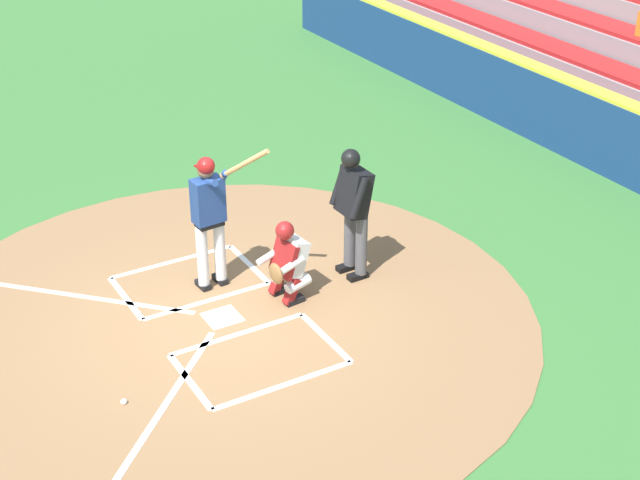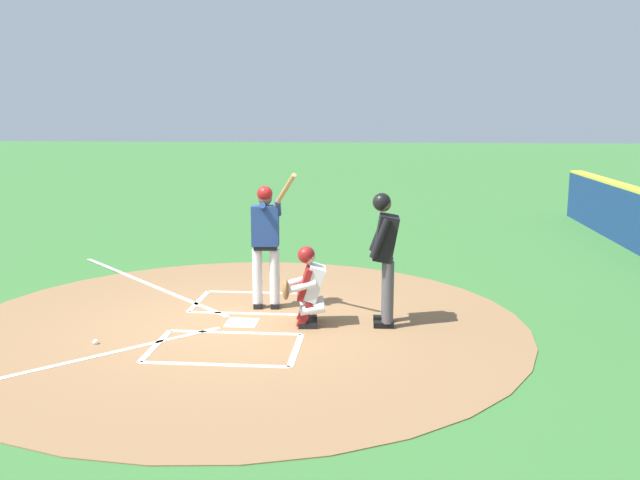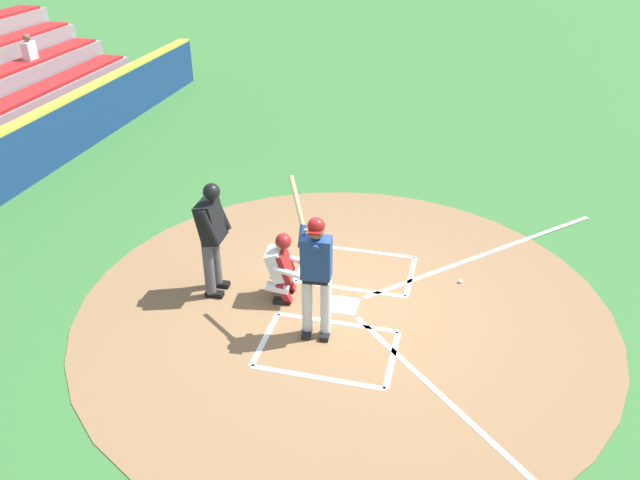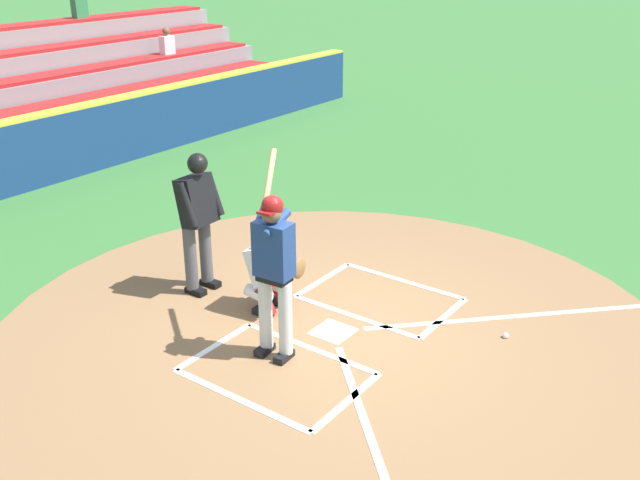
{
  "view_description": "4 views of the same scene",
  "coord_description": "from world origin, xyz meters",
  "px_view_note": "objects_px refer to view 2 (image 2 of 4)",
  "views": [
    {
      "loc": [
        -9.58,
        4.13,
        6.68
      ],
      "look_at": [
        -0.29,
        -1.26,
        0.92
      ],
      "focal_mm": 54.44,
      "sensor_mm": 36.0,
      "label": 1
    },
    {
      "loc": [
        -9.19,
        -1.92,
        2.94
      ],
      "look_at": [
        0.36,
        -1.08,
        1.15
      ],
      "focal_mm": 38.56,
      "sensor_mm": 36.0,
      "label": 2
    },
    {
      "loc": [
        7.63,
        1.53,
        5.6
      ],
      "look_at": [
        0.31,
        -0.29,
        1.29
      ],
      "focal_mm": 35.24,
      "sensor_mm": 36.0,
      "label": 3
    },
    {
      "loc": [
        6.07,
        4.19,
        4.3
      ],
      "look_at": [
        -0.06,
        -0.23,
        1.1
      ],
      "focal_mm": 40.64,
      "sensor_mm": 36.0,
      "label": 4
    }
  ],
  "objects_px": {
    "catcher": "(308,285)",
    "plate_umpire": "(385,250)",
    "batter": "(266,238)",
    "baseball": "(96,342)"
  },
  "relations": [
    {
      "from": "catcher",
      "to": "baseball",
      "type": "distance_m",
      "value": 2.88
    },
    {
      "from": "catcher",
      "to": "baseball",
      "type": "bearing_deg",
      "value": 111.73
    },
    {
      "from": "catcher",
      "to": "plate_umpire",
      "type": "xyz_separation_m",
      "value": [
        0.11,
        -1.06,
        0.49
      ]
    },
    {
      "from": "batter",
      "to": "baseball",
      "type": "height_order",
      "value": "batter"
    },
    {
      "from": "plate_umpire",
      "to": "baseball",
      "type": "height_order",
      "value": "plate_umpire"
    },
    {
      "from": "batter",
      "to": "catcher",
      "type": "xyz_separation_m",
      "value": [
        -0.77,
        -0.7,
        -0.51
      ]
    },
    {
      "from": "catcher",
      "to": "plate_umpire",
      "type": "height_order",
      "value": "plate_umpire"
    },
    {
      "from": "catcher",
      "to": "plate_umpire",
      "type": "relative_size",
      "value": 0.61
    },
    {
      "from": "batter",
      "to": "plate_umpire",
      "type": "bearing_deg",
      "value": -110.58
    },
    {
      "from": "batter",
      "to": "plate_umpire",
      "type": "height_order",
      "value": "batter"
    }
  ]
}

